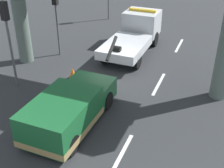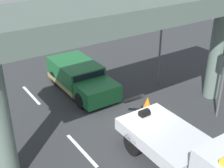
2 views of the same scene
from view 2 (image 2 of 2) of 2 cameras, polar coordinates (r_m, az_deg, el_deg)
ground_plane at (r=14.61m, az=3.71°, el=-8.75°), size 60.00×40.00×0.10m
lane_stripe_west at (r=18.08m, az=-15.07°, el=-2.04°), size 2.60×0.16×0.01m
lane_stripe_mid at (r=13.39m, az=-5.79°, el=-12.34°), size 2.60×0.16×0.01m
tow_truck_white at (r=11.58m, az=16.73°, el=-13.12°), size 7.27×2.50×2.46m
towed_van_green at (r=17.87m, az=-6.10°, el=1.22°), size 5.23×2.28×1.58m
overpass_structure at (r=12.43m, az=4.11°, el=11.82°), size 3.60×13.61×6.15m
traffic_light_near at (r=17.79m, az=9.34°, el=9.58°), size 0.39×0.32×4.53m
traffic_cone_orange at (r=16.23m, az=6.72°, el=-3.54°), size 0.52×0.52×0.62m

